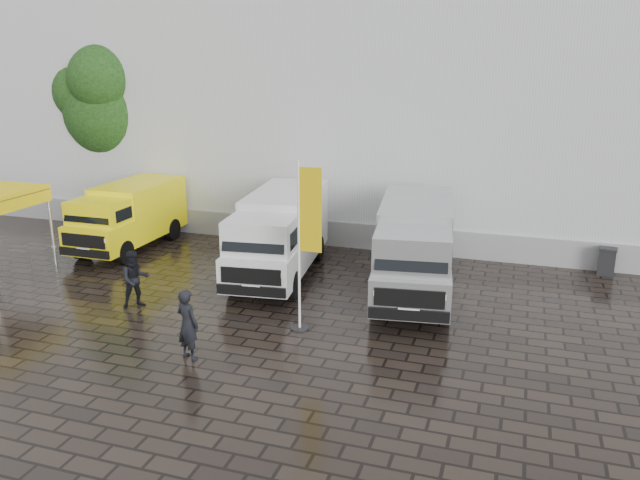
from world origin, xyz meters
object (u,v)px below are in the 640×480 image
object	(u,v)px
van_white	(279,237)
person_tent	(135,279)
van_silver	(414,251)
person_front	(188,324)
wheelie_bin	(607,261)
van_yellow	(128,218)
flagpole	(305,239)

from	to	relation	value
van_white	person_tent	distance (m)	4.98
van_white	van_silver	xyz separation A→B (m)	(4.61, -0.31, 0.03)
van_silver	person_front	xyz separation A→B (m)	(-4.45, -6.12, -0.51)
wheelie_bin	person_front	bearing A→B (deg)	-129.03
van_yellow	person_tent	bearing A→B (deg)	-54.30
van_yellow	flagpole	xyz separation A→B (m)	(9.04, -5.06, 1.35)
wheelie_bin	person_tent	bearing A→B (deg)	-143.97
van_white	wheelie_bin	distance (m)	11.21
van_white	person_front	world-z (taller)	van_white
wheelie_bin	person_front	size ratio (longest dim) A/B	0.53
van_white	van_silver	bearing A→B (deg)	-10.72
van_yellow	van_silver	distance (m)	11.43
person_tent	wheelie_bin	bearing A→B (deg)	-16.21
wheelie_bin	person_front	distance (m)	14.45
van_white	flagpole	bearing A→B (deg)	-66.22
flagpole	wheelie_bin	bearing A→B (deg)	42.20
van_white	wheelie_bin	xyz separation A→B (m)	(10.58, 3.58, -0.90)
wheelie_bin	van_silver	bearing A→B (deg)	-139.80
wheelie_bin	person_tent	world-z (taller)	person_tent
van_silver	wheelie_bin	distance (m)	7.18
van_silver	wheelie_bin	bearing A→B (deg)	25.16
van_yellow	flagpole	bearing A→B (deg)	-29.67
van_silver	person_front	bearing A→B (deg)	-133.94
van_yellow	person_tent	world-z (taller)	van_yellow
van_silver	person_tent	size ratio (longest dim) A/B	3.76
van_yellow	wheelie_bin	size ratio (longest dim) A/B	5.62
flagpole	person_tent	size ratio (longest dim) A/B	2.69
van_white	wheelie_bin	world-z (taller)	van_white
van_silver	van_yellow	bearing A→B (deg)	164.81
flagpole	wheelie_bin	world-z (taller)	flagpole
van_silver	flagpole	size ratio (longest dim) A/B	1.40
flagpole	wheelie_bin	size ratio (longest dim) A/B	4.89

